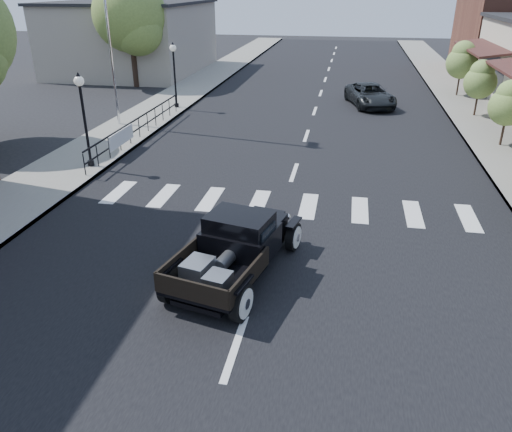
# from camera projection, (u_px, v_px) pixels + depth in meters

# --- Properties ---
(ground) EXTENTS (120.00, 120.00, 0.00)m
(ground) POSITION_uv_depth(u_px,v_px,m) (262.00, 269.00, 12.33)
(ground) COLOR black
(ground) RESTS_ON ground
(road) EXTENTS (14.00, 80.00, 0.02)m
(road) POSITION_uv_depth(u_px,v_px,m) (312.00, 120.00, 25.68)
(road) COLOR black
(road) RESTS_ON ground
(road_markings) EXTENTS (12.00, 60.00, 0.06)m
(road_markings) POSITION_uv_depth(u_px,v_px,m) (302.00, 149.00, 21.23)
(road_markings) COLOR silver
(road_markings) RESTS_ON ground
(sidewalk_left) EXTENTS (3.00, 80.00, 0.15)m
(sidewalk_left) POSITION_uv_depth(u_px,v_px,m) (155.00, 112.00, 27.06)
(sidewalk_left) COLOR gray
(sidewalk_left) RESTS_ON ground
(sidewalk_right) EXTENTS (3.00, 80.00, 0.15)m
(sidewalk_right) POSITION_uv_depth(u_px,v_px,m) (487.00, 127.00, 24.25)
(sidewalk_right) COLOR gray
(sidewalk_right) RESTS_ON ground
(low_building_left) EXTENTS (10.00, 12.00, 5.00)m
(low_building_left) POSITION_uv_depth(u_px,v_px,m) (134.00, 39.00, 38.68)
(low_building_left) COLOR gray
(low_building_left) RESTS_ON ground
(railing) EXTENTS (0.08, 10.00, 1.00)m
(railing) POSITION_uv_depth(u_px,v_px,m) (139.00, 126.00, 22.16)
(railing) COLOR black
(railing) RESTS_ON sidewalk_left
(banner) EXTENTS (0.04, 2.20, 0.60)m
(banner) POSITION_uv_depth(u_px,v_px,m) (122.00, 143.00, 20.45)
(banner) COLOR silver
(banner) RESTS_ON sidewalk_left
(lamp_post_b) EXTENTS (0.36, 0.36, 3.44)m
(lamp_post_b) POSITION_uv_depth(u_px,v_px,m) (85.00, 121.00, 18.13)
(lamp_post_b) COLOR black
(lamp_post_b) RESTS_ON sidewalk_left
(lamp_post_c) EXTENTS (0.36, 0.36, 3.44)m
(lamp_post_c) POSITION_uv_depth(u_px,v_px,m) (175.00, 75.00, 27.04)
(lamp_post_c) COLOR black
(lamp_post_c) RESTS_ON sidewalk_left
(big_tree_far) EXTENTS (4.72, 4.72, 6.94)m
(big_tree_far) POSITION_uv_depth(u_px,v_px,m) (131.00, 33.00, 32.51)
(big_tree_far) COLOR olive
(big_tree_far) RESTS_ON ground
(small_tree_c) EXTENTS (1.57, 1.57, 2.62)m
(small_tree_c) POSITION_uv_depth(u_px,v_px,m) (506.00, 114.00, 20.73)
(small_tree_c) COLOR olive
(small_tree_c) RESTS_ON sidewalk_right
(small_tree_d) EXTENTS (1.62, 1.62, 2.70)m
(small_tree_d) POSITION_uv_depth(u_px,v_px,m) (479.00, 89.00, 25.47)
(small_tree_d) COLOR olive
(small_tree_d) RESTS_ON sidewalk_right
(small_tree_e) EXTENTS (1.85, 1.85, 3.08)m
(small_tree_e) POSITION_uv_depth(u_px,v_px,m) (461.00, 69.00, 30.04)
(small_tree_e) COLOR olive
(small_tree_e) RESTS_ON sidewalk_right
(hotrod_pickup) EXTENTS (3.06, 4.85, 1.56)m
(hotrod_pickup) POSITION_uv_depth(u_px,v_px,m) (236.00, 247.00, 11.76)
(hotrod_pickup) COLOR black
(hotrod_pickup) RESTS_ON ground
(second_car) EXTENTS (3.15, 4.83, 1.23)m
(second_car) POSITION_uv_depth(u_px,v_px,m) (370.00, 95.00, 28.35)
(second_car) COLOR black
(second_car) RESTS_ON ground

